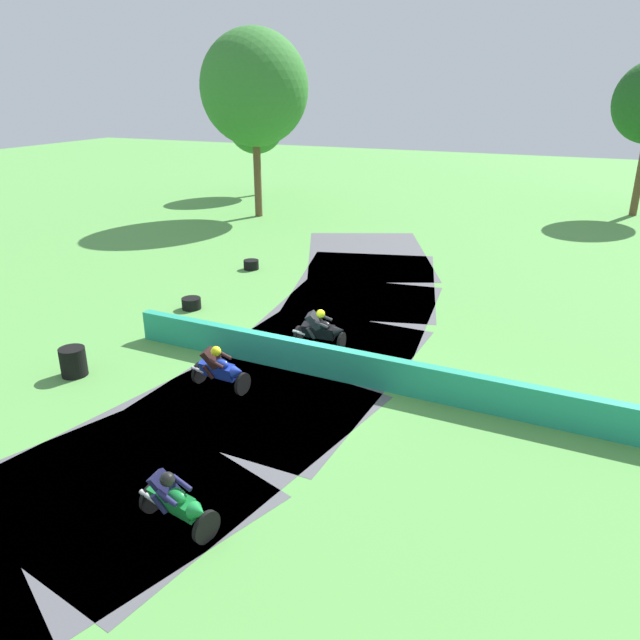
{
  "coord_description": "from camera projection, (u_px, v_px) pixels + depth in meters",
  "views": [
    {
      "loc": [
        6.82,
        -13.91,
        7.49
      ],
      "look_at": [
        -0.0,
        1.67,
        0.9
      ],
      "focal_mm": 34.33,
      "sensor_mm": 36.0,
      "label": 1
    }
  ],
  "objects": [
    {
      "name": "tire_stack_mid_a",
      "position": [
        73.0,
        362.0,
        16.68
      ],
      "size": [
        0.7,
        0.7,
        0.8
      ],
      "color": "black",
      "rests_on": "ground"
    },
    {
      "name": "track_asphalt",
      "position": [
        257.0,
        361.0,
        17.67
      ],
      "size": [
        10.84,
        34.98,
        0.01
      ],
      "color": "#515156",
      "rests_on": "ground"
    },
    {
      "name": "ground_plane",
      "position": [
        296.0,
        370.0,
        17.14
      ],
      "size": [
        120.0,
        120.0,
        0.0
      ],
      "primitive_type": "plane",
      "color": "#569947"
    },
    {
      "name": "motorcycle_trailing_black",
      "position": [
        321.0,
        329.0,
        18.24
      ],
      "size": [
        1.68,
        0.86,
        1.43
      ],
      "color": "black",
      "rests_on": "ground"
    },
    {
      "name": "motorcycle_lead_green",
      "position": [
        176.0,
        500.0,
        10.76
      ],
      "size": [
        1.7,
        1.05,
        1.43
      ],
      "color": "black",
      "rests_on": "ground"
    },
    {
      "name": "tire_stack_far",
      "position": [
        251.0,
        265.0,
        26.35
      ],
      "size": [
        0.65,
        0.65,
        0.4
      ],
      "color": "black",
      "rests_on": "ground"
    },
    {
      "name": "safety_barrier",
      "position": [
        499.0,
        397.0,
        14.7
      ],
      "size": [
        21.68,
        1.22,
        0.9
      ],
      "primitive_type": "cube",
      "rotation": [
        0.0,
        0.0,
        -1.61
      ],
      "color": "#239375",
      "rests_on": "ground"
    },
    {
      "name": "tree_far_left",
      "position": [
        256.0,
        123.0,
        42.22
      ],
      "size": [
        4.04,
        4.04,
        7.11
      ],
      "color": "brown",
      "rests_on": "ground"
    },
    {
      "name": "motorcycle_chase_blue",
      "position": [
        220.0,
        368.0,
        15.76
      ],
      "size": [
        1.7,
        0.91,
        1.43
      ],
      "color": "black",
      "rests_on": "ground"
    },
    {
      "name": "tire_stack_mid_b",
      "position": [
        191.0,
        303.0,
        21.71
      ],
      "size": [
        0.68,
        0.68,
        0.4
      ],
      "color": "black",
      "rests_on": "ground"
    },
    {
      "name": "tree_mid_rise",
      "position": [
        254.0,
        88.0,
        34.4
      ],
      "size": [
        6.1,
        6.1,
        10.46
      ],
      "color": "brown",
      "rests_on": "ground"
    }
  ]
}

